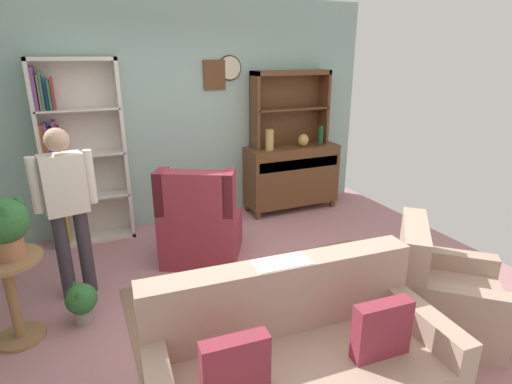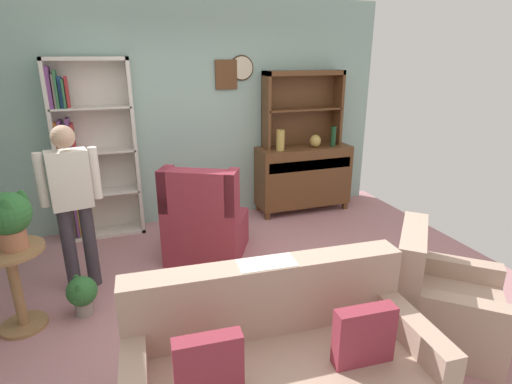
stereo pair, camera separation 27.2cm
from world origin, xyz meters
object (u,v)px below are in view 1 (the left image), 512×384
Objects in this scene: sideboard at (292,175)px; vase_round at (303,140)px; person_reading at (67,203)px; bookshelf at (76,157)px; armchair_floral at (441,296)px; plant_stand at (11,290)px; bottle_wine at (320,135)px; sideboard_hutch at (290,98)px; potted_plant_small at (81,301)px; potted_plant_large at (5,224)px; couch_floral at (298,368)px; wingback_chair at (201,227)px; vase_tall at (270,140)px.

sideboard is 7.65× the size of vase_round.
bookshelf is at bearing 84.57° from person_reading.
armchair_floral is 3.35m from plant_stand.
armchair_floral is (-0.59, -2.77, -0.77)m from bottle_wine.
sideboard_hutch is 0.71× the size of person_reading.
vase_round is 3.82m from plant_stand.
vase_round is at bearing 27.51° from potted_plant_small.
bookshelf is 6.00× the size of potted_plant_small.
bookshelf reaches higher than sideboard_hutch.
bookshelf reaches higher than potted_plant_large.
bottle_wine is 0.15× the size of couch_floral.
vase_round is 3.58m from couch_floral.
bottle_wine reaches higher than sideboard.
sideboard_hutch is at bearing 33.23° from wingback_chair.
potted_plant_large is (-3.38, -1.58, -0.03)m from vase_round.
couch_floral is 1.91m from potted_plant_small.
sideboard is 0.52m from vase_round.
couch_floral is 2.37m from person_reading.
potted_plant_small is at bearing -93.52° from bookshelf.
wingback_chair is (-1.62, -0.95, -0.13)m from sideboard.
plant_stand is at bearing -152.21° from sideboard_hutch.
bookshelf is at bearing 130.79° from armchair_floral.
sideboard_hutch reaches higher than vase_round.
sideboard is at bearing 29.60° from potted_plant_small.
potted_plant_large reaches higher than plant_stand.
plant_stand reaches higher than potted_plant_small.
plant_stand is (-3.11, 1.23, 0.15)m from armchair_floral.
plant_stand is at bearing 138.59° from couch_floral.
plant_stand is at bearing -108.34° from bookshelf.
potted_plant_large is at bearing -176.15° from potted_plant_small.
vase_tall is at bearing 28.04° from plant_stand.
vase_tall and bottle_wine have the same top height.
armchair_floral is 1.01× the size of wingback_chair.
armchair_floral is at bearing -25.21° from potted_plant_small.
vase_round is at bearing 59.62° from couch_floral.
potted_plant_small is (-1.20, 1.48, -0.11)m from couch_floral.
potted_plant_large is (-1.60, 1.46, 0.66)m from couch_floral.
bottle_wine reaches higher than armchair_floral.
sideboard is at bearing 167.11° from bottle_wine.
potted_plant_large reaches higher than potted_plant_small.
vase_round reaches higher than couch_floral.
potted_plant_large is at bearing -8.68° from plant_stand.
couch_floral is at bearing -71.08° from bookshelf.
bottle_wine is 0.17× the size of person_reading.
armchair_floral is 3.22m from person_reading.
sideboard_hutch is 0.67m from vase_tall.
potted_plant_large is 1.29× the size of potted_plant_small.
couch_floral is 1.47m from armchair_floral.
sideboard_hutch reaches higher than couch_floral.
bookshelf is 1.35× the size of person_reading.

